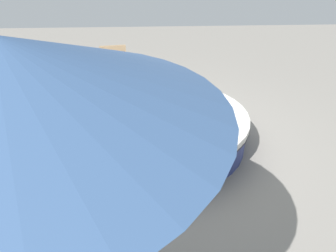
# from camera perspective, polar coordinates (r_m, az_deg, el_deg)

# --- Properties ---
(ground_plane) EXTENTS (16.00, 16.00, 0.00)m
(ground_plane) POSITION_cam_1_polar(r_m,az_deg,el_deg) (5.00, -0.00, -3.04)
(ground_plane) COLOR gray
(round_bed) EXTENTS (2.45, 2.45, 0.51)m
(round_bed) POSITION_cam_1_polar(r_m,az_deg,el_deg) (4.86, -0.00, -0.45)
(round_bed) COLOR navy
(round_bed) RESTS_ON ground_plane
(throw_pillow_0) EXTENTS (0.52, 0.30, 0.17)m
(throw_pillow_0) POSITION_cam_1_polar(r_m,az_deg,el_deg) (4.32, 7.55, 0.12)
(throw_pillow_0) COLOR beige
(throw_pillow_0) RESTS_ON round_bed
(throw_pillow_1) EXTENTS (0.48, 0.37, 0.14)m
(throw_pillow_1) POSITION_cam_1_polar(r_m,az_deg,el_deg) (5.36, 1.82, 6.52)
(throw_pillow_1) COLOR beige
(throw_pillow_1) RESTS_ON round_bed
(patio_chair) EXTENTS (0.57, 0.59, 0.98)m
(patio_chair) POSITION_cam_1_polar(r_m,az_deg,el_deg) (6.78, -9.82, 11.10)
(patio_chair) COLOR #997A56
(patio_chair) RESTS_ON ground_plane
(patio_umbrella) EXTENTS (2.20, 2.20, 2.42)m
(patio_umbrella) POSITION_cam_1_polar(r_m,az_deg,el_deg) (1.67, -27.66, 7.38)
(patio_umbrella) COLOR #262628
(patio_umbrella) RESTS_ON ground_plane
(side_table) EXTENTS (0.45, 0.45, 0.42)m
(side_table) POSITION_cam_1_polar(r_m,az_deg,el_deg) (5.40, -20.59, 0.18)
(side_table) COLOR #B7B7BC
(side_table) RESTS_ON ground_plane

